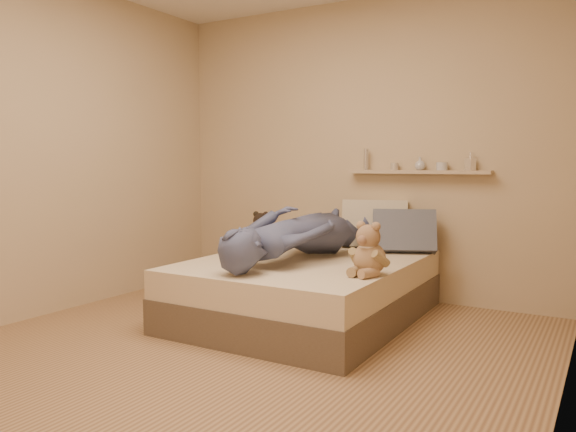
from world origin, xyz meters
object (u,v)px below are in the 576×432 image
Objects in this scene: bed at (307,289)px; game_console at (242,244)px; pillow_grey at (404,232)px; wall_shelf at (417,172)px; teddy_bear at (368,253)px; person at (298,233)px; pillow_cream at (375,224)px; dark_plush at (261,232)px.

bed is 0.68m from game_console.
wall_shelf reaches higher than pillow_grey.
person is at bearing 156.76° from teddy_bear.
pillow_cream is at bearing -103.59° from person.
pillow_cream is 0.32× the size of person.
pillow_cream is at bearing -166.73° from wall_shelf.
pillow_cream is at bearing 155.53° from pillow_grey.
teddy_bear is 1.13× the size of dark_plush.
dark_plush is 0.98m from pillow_cream.
game_console is 0.16× the size of wall_shelf.
wall_shelf is at bearing -118.84° from person.
pillow_grey is at bearing 52.86° from bed.
teddy_bear is 0.29× the size of wall_shelf.
bed is 0.95m from pillow_grey.
pillow_cream is at bearing 75.48° from bed.
teddy_bear is at bearing -86.16° from wall_shelf.
person is at bearing -122.27° from wall_shelf.
teddy_bear is at bearing -70.32° from pillow_cream.
wall_shelf is at bearing 13.27° from pillow_cream.
person is (0.58, -0.39, 0.07)m from dark_plush.
person reaches higher than bed.
pillow_grey is (0.31, -0.14, -0.03)m from pillow_cream.
wall_shelf is (0.34, 0.08, 0.45)m from pillow_cream.
teddy_bear is 0.75m from person.
person is at bearing 67.68° from game_console.
person reaches higher than pillow_grey.
dark_plush is at bearing -150.17° from pillow_cream.
pillow_cream is 0.46× the size of wall_shelf.
wall_shelf is (0.60, 0.96, 0.45)m from person.
bed is 1.38m from wall_shelf.
game_console is 0.55× the size of teddy_bear.
pillow_cream reaches higher than teddy_bear.
person is 1.22m from wall_shelf.
wall_shelf is at bearing 82.86° from pillow_grey.
bed is at bearing -127.14° from pillow_grey.
pillow_cream is (0.85, 0.49, 0.07)m from dark_plush.
teddy_bear is at bearing -28.32° from bed.
pillow_cream is 0.34m from pillow_grey.
game_console is at bearing 71.10° from person.
game_console is 1.41m from pillow_cream.
bed is 1.12× the size of person.
game_console is at bearing -115.55° from bed.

